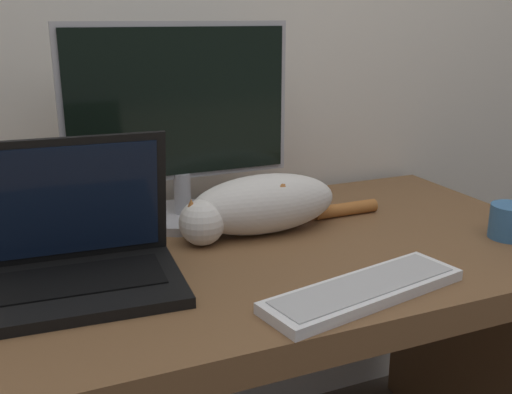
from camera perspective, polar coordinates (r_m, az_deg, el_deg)
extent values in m
cube|color=brown|center=(1.26, -1.42, -6.44)|extent=(1.44, 0.74, 0.06)
cube|color=brown|center=(1.77, 20.15, -13.42)|extent=(0.04, 0.68, 0.67)
cylinder|color=#B2B2B7|center=(1.44, -6.94, -1.87)|extent=(0.23, 0.23, 0.02)
cylinder|color=#B2B2B7|center=(1.42, -7.02, 0.37)|extent=(0.04, 0.04, 0.10)
cube|color=#B2B2B7|center=(1.38, -7.41, 8.95)|extent=(0.53, 0.02, 0.35)
cube|color=black|center=(1.37, -7.29, 8.90)|extent=(0.50, 0.01, 0.33)
cube|color=black|center=(1.11, -16.09, -8.28)|extent=(0.36, 0.27, 0.02)
cube|color=black|center=(1.12, -16.19, -7.44)|extent=(0.29, 0.15, 0.00)
cube|color=black|center=(1.16, -16.98, -0.27)|extent=(0.35, 0.07, 0.25)
cube|color=black|center=(1.16, -16.96, -0.38)|extent=(0.31, 0.06, 0.22)
cube|color=white|center=(1.08, 10.28, -8.78)|extent=(0.41, 0.19, 0.02)
cube|color=#B3B3B3|center=(1.07, 10.31, -8.24)|extent=(0.37, 0.16, 0.00)
ellipsoid|color=silver|center=(1.34, 0.74, -0.66)|extent=(0.35, 0.14, 0.13)
ellipsoid|color=#AD662D|center=(1.34, 1.43, 0.93)|extent=(0.16, 0.11, 0.05)
sphere|color=silver|center=(1.28, -5.17, -2.44)|extent=(0.10, 0.10, 0.10)
cone|color=#AD662D|center=(1.26, -6.18, -0.83)|extent=(0.03, 0.03, 0.03)
cone|color=#AD662D|center=(1.27, -4.27, -0.58)|extent=(0.03, 0.03, 0.03)
cylinder|color=#AD662D|center=(1.48, 8.52, -1.15)|extent=(0.17, 0.03, 0.03)
cylinder|color=teal|center=(1.43, 23.03, -2.16)|extent=(0.09, 0.09, 0.08)
cube|color=red|center=(1.54, 4.97, -0.07)|extent=(0.05, 0.05, 0.05)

